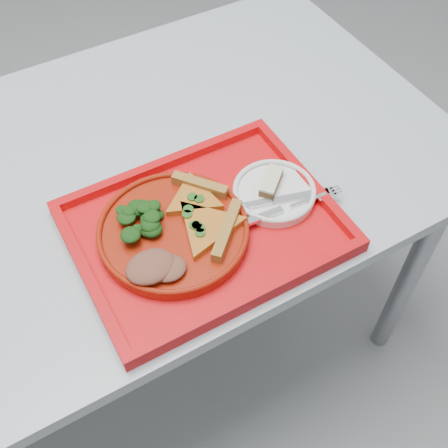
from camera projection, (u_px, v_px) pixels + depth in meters
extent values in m
plane|color=gray|center=(115.00, 364.00, 1.64)|extent=(10.00, 10.00, 0.00)
cube|color=#ACB6C1|center=(55.00, 202.00, 1.05)|extent=(1.60, 0.80, 0.03)
cylinder|color=gray|center=(410.00, 274.00, 1.40)|extent=(0.05, 0.05, 0.72)
cylinder|color=gray|center=(272.00, 123.00, 1.74)|extent=(0.05, 0.05, 0.72)
cube|color=red|center=(204.00, 229.00, 0.99)|extent=(0.45, 0.35, 0.01)
cylinder|color=maroon|center=(173.00, 233.00, 0.97)|extent=(0.26, 0.26, 0.02)
cylinder|color=white|center=(274.00, 194.00, 1.02)|extent=(0.15, 0.15, 0.01)
ellipsoid|color=black|center=(144.00, 216.00, 0.95)|extent=(0.08, 0.07, 0.04)
ellipsoid|color=brown|center=(151.00, 267.00, 0.90)|extent=(0.08, 0.07, 0.02)
cube|color=#502C1A|center=(271.00, 182.00, 1.02)|extent=(0.07, 0.07, 0.01)
cube|color=beige|center=(271.00, 179.00, 1.01)|extent=(0.07, 0.07, 0.00)
cube|color=silver|center=(280.00, 199.00, 1.00)|extent=(0.18, 0.07, 0.01)
cube|color=silver|center=(290.00, 207.00, 0.99)|extent=(0.19, 0.04, 0.01)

